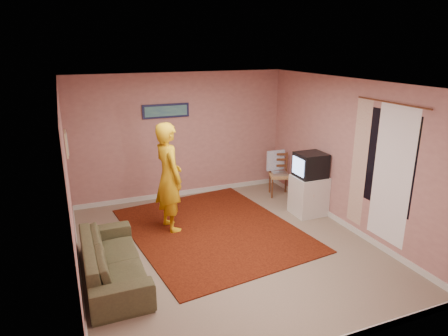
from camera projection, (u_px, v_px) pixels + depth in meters
name	position (u px, v px, depth m)	size (l,w,h in m)	color
ground	(227.00, 247.00, 6.44)	(5.00, 5.00, 0.00)	gray
wall_back	(181.00, 136.00, 8.27)	(4.50, 0.02, 2.60)	tan
wall_front	(326.00, 242.00, 3.84)	(4.50, 0.02, 2.60)	tan
wall_left	(69.00, 189.00, 5.25)	(0.02, 5.00, 2.60)	tan
wall_right	(347.00, 155.00, 6.86)	(0.02, 5.00, 2.60)	tan
ceiling	(227.00, 83.00, 5.67)	(4.50, 5.00, 0.02)	white
baseboard_back	(183.00, 193.00, 8.63)	(4.50, 0.02, 0.10)	silver
baseboard_left	(80.00, 272.00, 5.63)	(0.02, 5.00, 0.10)	silver
baseboard_right	(341.00, 222.00, 7.23)	(0.02, 5.00, 0.10)	silver
window	(387.00, 160.00, 6.02)	(0.01, 1.10, 1.50)	black
curtain_sheer	(392.00, 176.00, 5.94)	(0.01, 0.75, 2.10)	white
curtain_floral	(359.00, 163.00, 6.56)	(0.01, 0.35, 2.10)	#EDE5CA
curtain_rod	(392.00, 103.00, 5.75)	(0.02, 0.02, 1.40)	brown
picture_back	(166.00, 111.00, 7.97)	(0.95, 0.04, 0.28)	#16183D
picture_left	(66.00, 144.00, 6.60)	(0.04, 0.38, 0.42)	beige
area_rug	(212.00, 229.00, 7.02)	(2.67, 3.34, 0.02)	#320C05
tv_cabinet	(309.00, 195.00, 7.59)	(0.59, 0.54, 0.75)	silver
crt_tv	(310.00, 165.00, 7.41)	(0.54, 0.48, 0.46)	black
chair_a	(280.00, 171.00, 8.48)	(0.52, 0.51, 0.49)	tan
dvd_player	(280.00, 173.00, 8.50)	(0.32, 0.23, 0.05)	#BCBBC1
blue_throw	(276.00, 160.00, 8.59)	(0.41, 0.05, 0.43)	#8DB2E6
chair_b	(311.00, 184.00, 7.55)	(0.54, 0.55, 0.52)	tan
game_console	(311.00, 188.00, 7.57)	(0.22, 0.16, 0.05)	white
sofa	(113.00, 260.00, 5.50)	(1.96, 0.77, 0.57)	#4C4C2E
person	(169.00, 177.00, 6.80)	(0.70, 0.46, 1.91)	yellow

